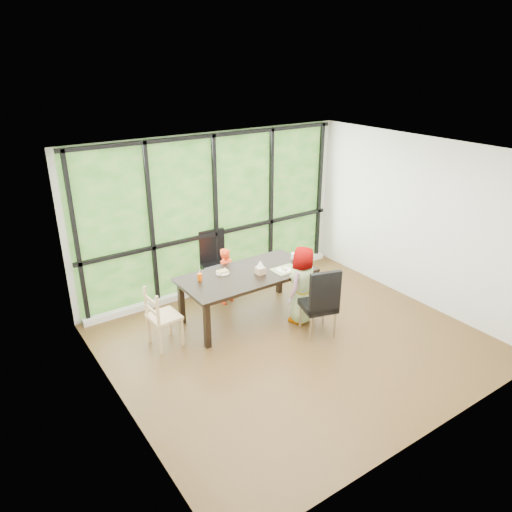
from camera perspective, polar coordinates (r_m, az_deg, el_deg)
name	(u,v)px	position (r m, az deg, el deg)	size (l,w,h in m)	color
ground	(294,342)	(7.06, 4.57, -10.12)	(5.00, 5.00, 0.00)	black
back_wall	(214,213)	(8.18, -5.01, 5.10)	(5.00, 5.00, 0.00)	silver
foliage_backdrop	(215,213)	(8.16, -4.94, 5.06)	(4.80, 0.02, 2.65)	#204D14
window_mullions	(216,214)	(8.13, -4.80, 4.99)	(4.80, 0.06, 2.65)	black
window_sill	(219,284)	(8.58, -4.39, -3.36)	(4.80, 0.12, 0.10)	silver
dining_table	(247,295)	(7.48, -1.07, -4.69)	(2.06, 1.01, 0.75)	black
chair_window_leather	(216,263)	(8.22, -4.76, -0.85)	(0.46, 0.46, 1.08)	black
chair_interior_leather	(318,301)	(7.02, 7.41, -5.31)	(0.46, 0.46, 1.08)	black
chair_end_beech	(164,316)	(6.88, -10.86, -7.06)	(0.42, 0.40, 0.90)	tan
child_toddler	(227,276)	(7.89, -3.48, -2.35)	(0.35, 0.23, 0.95)	red
child_older	(301,285)	(7.29, 5.37, -3.48)	(0.60, 0.39, 1.22)	slate
placemat	(286,270)	(7.45, 3.53, -1.62)	(0.41, 0.30, 0.01)	tan
plate_far	(223,273)	(7.33, -3.98, -2.00)	(0.21, 0.21, 0.01)	white
plate_near	(284,270)	(7.42, 3.34, -1.67)	(0.22, 0.22, 0.01)	white
orange_cup	(200,277)	(7.12, -6.70, -2.49)	(0.07, 0.07, 0.11)	#E65002
green_cup	(300,263)	(7.55, 5.29, -0.89)	(0.07, 0.07, 0.11)	#50B620
white_mug	(294,256)	(7.83, 4.54, 0.00)	(0.10, 0.10, 0.10)	white
tissue_box	(260,271)	(7.28, 0.51, -1.74)	(0.13, 0.13, 0.11)	tan
crepe_rolls_far	(223,271)	(7.32, -3.99, -1.83)	(0.20, 0.12, 0.04)	tan
crepe_rolls_near	(284,269)	(7.41, 3.34, -1.50)	(0.05, 0.12, 0.04)	tan
straw_white	(199,271)	(7.08, -6.73, -1.79)	(0.01, 0.01, 0.20)	white
straw_pink	(301,258)	(7.51, 5.32, -0.23)	(0.01, 0.01, 0.20)	pink
tissue	(260,264)	(7.23, 0.51, -0.95)	(0.12, 0.12, 0.11)	white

